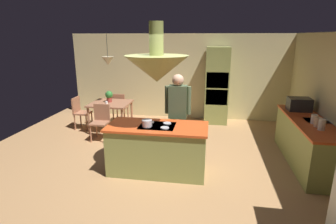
{
  "coord_description": "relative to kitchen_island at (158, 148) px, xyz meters",
  "views": [
    {
      "loc": [
        0.93,
        -4.74,
        2.47
      ],
      "look_at": [
        0.1,
        0.4,
        1.0
      ],
      "focal_mm": 28.8,
      "sensor_mm": 36.0,
      "label": 1
    }
  ],
  "objects": [
    {
      "name": "kitchen_island",
      "position": [
        0.0,
        0.0,
        0.0
      ],
      "size": [
        1.83,
        0.85,
        0.93
      ],
      "color": "#8C934C",
      "rests_on": "ground"
    },
    {
      "name": "cup_on_table",
      "position": [
        -1.71,
        1.86,
        0.35
      ],
      "size": [
        0.07,
        0.07,
        0.09
      ],
      "primitive_type": "cylinder",
      "color": "white",
      "rests_on": "dining_table"
    },
    {
      "name": "ground",
      "position": [
        0.0,
        0.2,
        -0.46
      ],
      "size": [
        8.16,
        8.16,
        0.0
      ],
      "primitive_type": "plane",
      "color": "#AD7F51"
    },
    {
      "name": "canister_flour",
      "position": [
        2.84,
        0.21,
        0.55
      ],
      "size": [
        0.11,
        0.11,
        0.19
      ],
      "primitive_type": "cylinder",
      "color": "silver",
      "rests_on": "counter_run_right"
    },
    {
      "name": "counter_run_right",
      "position": [
        2.84,
        0.8,
        0.01
      ],
      "size": [
        0.73,
        2.39,
        0.91
      ],
      "color": "#8C934C",
      "rests_on": "ground"
    },
    {
      "name": "potted_plant_on_table",
      "position": [
        -1.76,
        2.18,
        0.47
      ],
      "size": [
        0.2,
        0.2,
        0.3
      ],
      "color": "#99382D",
      "rests_on": "dining_table"
    },
    {
      "name": "canister_tea",
      "position": [
        2.84,
        0.57,
        0.54
      ],
      "size": [
        0.11,
        0.11,
        0.17
      ],
      "primitive_type": "cylinder",
      "color": "silver",
      "rests_on": "counter_run_right"
    },
    {
      "name": "dining_table",
      "position": [
        -1.7,
        2.1,
        0.2
      ],
      "size": [
        1.02,
        0.95,
        0.76
      ],
      "color": "#9D6548",
      "rests_on": "ground"
    },
    {
      "name": "person_at_island",
      "position": [
        0.29,
        0.69,
        0.56
      ],
      "size": [
        0.53,
        0.23,
        1.75
      ],
      "color": "tan",
      "rests_on": "ground"
    },
    {
      "name": "cooking_pot_on_cooktop",
      "position": [
        -0.16,
        -0.13,
        0.53
      ],
      "size": [
        0.18,
        0.18,
        0.12
      ],
      "primitive_type": "cylinder",
      "color": "#B2B2B7",
      "rests_on": "kitchen_island"
    },
    {
      "name": "chair_facing_island",
      "position": [
        -1.7,
        1.4,
        0.05
      ],
      "size": [
        0.4,
        0.4,
        0.87
      ],
      "color": "#9D6548",
      "rests_on": "ground"
    },
    {
      "name": "oven_tower",
      "position": [
        1.1,
        3.24,
        0.64
      ],
      "size": [
        0.66,
        0.62,
        2.19
      ],
      "color": "#8C934C",
      "rests_on": "ground"
    },
    {
      "name": "range_hood",
      "position": [
        0.0,
        0.0,
        1.5
      ],
      "size": [
        1.1,
        1.1,
        1.0
      ],
      "color": "#8C934C"
    },
    {
      "name": "canister_sugar",
      "position": [
        2.84,
        0.39,
        0.54
      ],
      "size": [
        0.12,
        0.12,
        0.17
      ],
      "primitive_type": "cylinder",
      "color": "#E0B78C",
      "rests_on": "counter_run_right"
    },
    {
      "name": "chair_by_back_wall",
      "position": [
        -1.7,
        2.8,
        0.05
      ],
      "size": [
        0.4,
        0.4,
        0.87
      ],
      "rotation": [
        0.0,
        0.0,
        3.14
      ],
      "color": "#9D6548",
      "rests_on": "ground"
    },
    {
      "name": "pendant_light_over_table",
      "position": [
        -1.7,
        2.1,
        1.4
      ],
      "size": [
        0.32,
        0.32,
        0.82
      ],
      "color": "beige"
    },
    {
      "name": "chair_at_corner",
      "position": [
        -2.59,
        2.1,
        0.05
      ],
      "size": [
        0.4,
        0.4,
        0.87
      ],
      "rotation": [
        0.0,
        0.0,
        1.57
      ],
      "color": "#9D6548",
      "rests_on": "ground"
    },
    {
      "name": "wall_back",
      "position": [
        0.0,
        3.65,
        0.82
      ],
      "size": [
        6.8,
        0.1,
        2.55
      ],
      "primitive_type": "cube",
      "color": "beige",
      "rests_on": "ground"
    },
    {
      "name": "microwave_on_counter",
      "position": [
        2.84,
        1.51,
        0.59
      ],
      "size": [
        0.46,
        0.36,
        0.28
      ],
      "primitive_type": "cube",
      "color": "#232326",
      "rests_on": "counter_run_right"
    }
  ]
}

